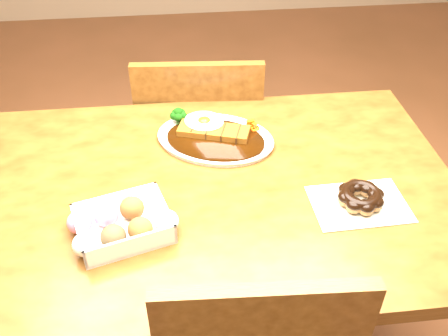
{
  "coord_description": "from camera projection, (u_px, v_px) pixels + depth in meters",
  "views": [
    {
      "loc": [
        -0.08,
        -0.92,
        1.55
      ],
      "look_at": [
        0.02,
        -0.01,
        0.81
      ],
      "focal_mm": 40.0,
      "sensor_mm": 36.0,
      "label": 1
    }
  ],
  "objects": [
    {
      "name": "table",
      "position": [
        215.0,
        214.0,
        1.28
      ],
      "size": [
        1.2,
        0.8,
        0.75
      ],
      "color": "#4B290F",
      "rests_on": "ground"
    },
    {
      "name": "chair_far",
      "position": [
        201.0,
        146.0,
        1.8
      ],
      "size": [
        0.45,
        0.45,
        0.87
      ],
      "rotation": [
        0.0,
        0.0,
        3.06
      ],
      "color": "#4B290F",
      "rests_on": "ground"
    },
    {
      "name": "katsu_curry_plate",
      "position": [
        214.0,
        135.0,
        1.36
      ],
      "size": [
        0.38,
        0.33,
        0.06
      ],
      "rotation": [
        0.0,
        0.0,
        -0.38
      ],
      "color": "white",
      "rests_on": "table"
    },
    {
      "name": "donut_box",
      "position": [
        121.0,
        224.0,
        1.08
      ],
      "size": [
        0.24,
        0.2,
        0.06
      ],
      "rotation": [
        0.0,
        0.0,
        0.28
      ],
      "color": "white",
      "rests_on": "table"
    },
    {
      "name": "pon_de_ring",
      "position": [
        361.0,
        197.0,
        1.15
      ],
      "size": [
        0.23,
        0.16,
        0.04
      ],
      "rotation": [
        0.0,
        0.0,
        0.03
      ],
      "color": "silver",
      "rests_on": "table"
    }
  ]
}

